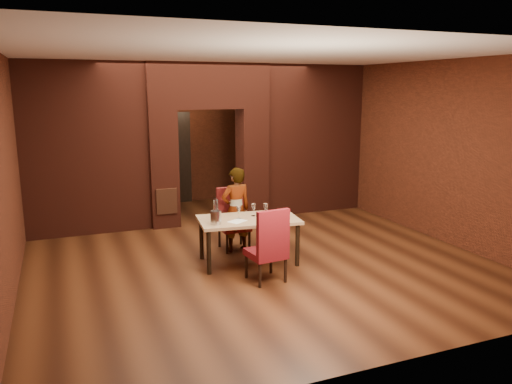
% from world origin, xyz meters
% --- Properties ---
extents(floor, '(8.00, 8.00, 0.00)m').
position_xyz_m(floor, '(0.00, 0.00, 0.00)').
color(floor, '#4A2512').
rests_on(floor, ground).
extents(ceiling, '(7.00, 8.00, 0.04)m').
position_xyz_m(ceiling, '(0.00, 0.00, 3.20)').
color(ceiling, silver).
rests_on(ceiling, ground).
extents(wall_back, '(7.00, 0.04, 3.20)m').
position_xyz_m(wall_back, '(0.00, 4.00, 1.60)').
color(wall_back, maroon).
rests_on(wall_back, ground).
extents(wall_front, '(7.00, 0.04, 3.20)m').
position_xyz_m(wall_front, '(0.00, -4.00, 1.60)').
color(wall_front, maroon).
rests_on(wall_front, ground).
extents(wall_left, '(0.04, 8.00, 3.20)m').
position_xyz_m(wall_left, '(-3.50, 0.00, 1.60)').
color(wall_left, maroon).
rests_on(wall_left, ground).
extents(wall_right, '(0.04, 8.00, 3.20)m').
position_xyz_m(wall_right, '(3.50, 0.00, 1.60)').
color(wall_right, maroon).
rests_on(wall_right, ground).
extents(pillar_left, '(0.55, 0.55, 2.30)m').
position_xyz_m(pillar_left, '(-0.95, 2.00, 1.15)').
color(pillar_left, maroon).
rests_on(pillar_left, ground).
extents(pillar_right, '(0.55, 0.55, 2.30)m').
position_xyz_m(pillar_right, '(0.95, 2.00, 1.15)').
color(pillar_right, maroon).
rests_on(pillar_right, ground).
extents(lintel, '(2.45, 0.55, 0.90)m').
position_xyz_m(lintel, '(0.00, 2.00, 2.75)').
color(lintel, maroon).
rests_on(lintel, ground).
extents(wing_wall_left, '(2.28, 0.35, 3.20)m').
position_xyz_m(wing_wall_left, '(-2.36, 2.00, 1.60)').
color(wing_wall_left, maroon).
rests_on(wing_wall_left, ground).
extents(wing_wall_right, '(2.28, 0.35, 3.20)m').
position_xyz_m(wing_wall_right, '(2.36, 2.00, 1.60)').
color(wing_wall_right, maroon).
rests_on(wing_wall_right, ground).
extents(vent_panel, '(0.40, 0.03, 0.50)m').
position_xyz_m(vent_panel, '(-0.95, 1.71, 0.55)').
color(vent_panel, '#984A2C').
rests_on(vent_panel, ground).
extents(rear_door, '(0.90, 0.08, 2.10)m').
position_xyz_m(rear_door, '(-0.40, 3.94, 1.05)').
color(rear_door, black).
rests_on(rear_door, ground).
extents(rear_door_frame, '(1.02, 0.04, 2.22)m').
position_xyz_m(rear_door_frame, '(-0.40, 3.90, 1.05)').
color(rear_door_frame, black).
rests_on(rear_door_frame, ground).
extents(dining_table, '(1.63, 1.04, 0.72)m').
position_xyz_m(dining_table, '(-0.16, -0.68, 0.36)').
color(dining_table, tan).
rests_on(dining_table, ground).
extents(chair_far, '(0.48, 0.48, 1.05)m').
position_xyz_m(chair_far, '(-0.15, 0.03, 0.52)').
color(chair_far, maroon).
rests_on(chair_far, ground).
extents(chair_near, '(0.54, 0.54, 1.08)m').
position_xyz_m(chair_near, '(-0.21, -1.48, 0.54)').
color(chair_near, maroon).
rests_on(chair_near, ground).
extents(person_seated, '(0.55, 0.40, 1.43)m').
position_xyz_m(person_seated, '(-0.15, -0.06, 0.71)').
color(person_seated, white).
rests_on(person_seated, ground).
extents(wine_glass_a, '(0.08, 0.08, 0.19)m').
position_xyz_m(wine_glass_a, '(-0.31, -0.66, 0.82)').
color(wine_glass_a, white).
rests_on(wine_glass_a, dining_table).
extents(wine_glass_b, '(0.08, 0.08, 0.20)m').
position_xyz_m(wine_glass_b, '(-0.04, -0.58, 0.82)').
color(wine_glass_b, white).
rests_on(wine_glass_b, dining_table).
extents(wine_glass_c, '(0.08, 0.08, 0.21)m').
position_xyz_m(wine_glass_c, '(0.13, -0.68, 0.82)').
color(wine_glass_c, white).
rests_on(wine_glass_c, dining_table).
extents(tasting_sheet, '(0.33, 0.31, 0.00)m').
position_xyz_m(tasting_sheet, '(-0.39, -0.79, 0.72)').
color(tasting_sheet, white).
rests_on(tasting_sheet, dining_table).
extents(wine_bucket, '(0.16, 0.16, 0.20)m').
position_xyz_m(wine_bucket, '(-0.73, -0.82, 0.82)').
color(wine_bucket, '#B0AFB6').
rests_on(wine_bucket, dining_table).
extents(water_bottle, '(0.08, 0.08, 0.33)m').
position_xyz_m(water_bottle, '(-0.65, -0.55, 0.88)').
color(water_bottle, silver).
rests_on(water_bottle, dining_table).
extents(potted_plant, '(0.39, 0.36, 0.37)m').
position_xyz_m(potted_plant, '(0.60, 0.17, 0.18)').
color(potted_plant, '#316224').
rests_on(potted_plant, ground).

